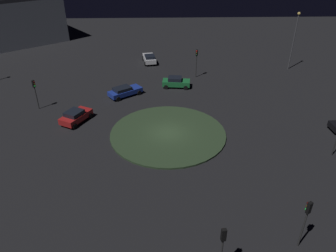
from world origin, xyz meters
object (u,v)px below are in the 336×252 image
Objects in this scene: traffic_light_east at (197,58)px; traffic_light_southwest at (306,216)px; car_red at (76,116)px; car_blue at (125,91)px; traffic_light_north at (35,89)px; streetlamp_southeast at (295,36)px; car_green at (176,82)px; traffic_light_west at (223,243)px; car_white at (149,58)px.

traffic_light_east is 1.06× the size of traffic_light_southwest.
car_blue is (6.91, -5.08, -0.04)m from car_red.
traffic_light_north is 0.43× the size of streetlamp_southeast.
streetlamp_southeast is at bearing -48.49° from traffic_light_southwest.
car_green is 1.01× the size of traffic_light_west.
traffic_light_southwest is at bearing -19.06° from traffic_light_north.
car_blue is at bearing -0.24° from traffic_light_southwest.
car_green reaches higher than car_red.
traffic_light_southwest reaches higher than car_white.
traffic_light_east is at bearing -142.38° from car_white.
traffic_light_east is 33.59m from traffic_light_west.
traffic_light_west reaches higher than car_white.
traffic_light_east is at bearing 101.28° from streetlamp_southeast.
car_blue is 11.22m from traffic_light_north.
car_red is at bearing 24.54° from traffic_light_west.
car_white is at bearing 6.55° from car_red.
traffic_light_north reaches higher than car_blue.
car_red is 24.19m from traffic_light_west.
traffic_light_southwest is at bearing 161.20° from streetlamp_southeast.
car_green is 1.06× the size of traffic_light_north.
car_white is 40.67m from traffic_light_west.
car_blue is at bearing 7.96° from traffic_light_west.
car_white is at bearing 41.29° from car_blue.
traffic_light_north is at bearing 19.04° from traffic_light_southwest.
streetlamp_southeast is (6.83, -18.84, 4.65)m from car_green.
traffic_light_southwest is at bearing -69.15° from car_green.
traffic_light_east is 31.81m from traffic_light_southwest.
traffic_light_north reaches higher than car_red.
traffic_light_southwest is 36.73m from streetlamp_southeast.
traffic_light_north is (-6.25, 17.59, 1.96)m from car_green.
car_green is 20.57m from streetlamp_southeast.
streetlamp_southeast is (34.69, -11.81, 2.52)m from traffic_light_southwest.
traffic_light_east is at bearing -20.38° from car_red.
streetlamp_southeast is at bearing 26.59° from car_green.
traffic_light_southwest is at bearing -96.13° from car_blue.
car_white is 1.07× the size of traffic_light_southwest.
car_green is at bearing -22.79° from car_red.
streetlamp_southeast is (13.07, -36.44, 2.69)m from traffic_light_north.
car_blue is at bearing -7.73° from car_red.
car_green is at bearing -25.04° from traffic_light_east.
car_blue is 13.67m from car_white.
car_red is at bearing -32.68° from traffic_light_east.
traffic_light_north is (3.48, 5.41, 1.97)m from car_red.
car_blue is 1.16× the size of traffic_light_southwest.
car_green is 0.95× the size of car_red.
car_blue is at bearing 40.30° from traffic_light_north.
traffic_light_southwest is at bearing -173.35° from car_white.
traffic_light_north is at bearing 29.46° from traffic_light_west.
traffic_light_east reaches higher than car_blue.
traffic_light_west is (-26.98, -8.26, 2.14)m from car_blue.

